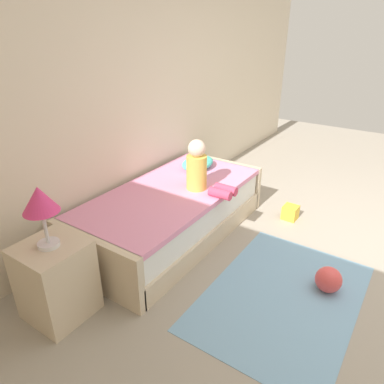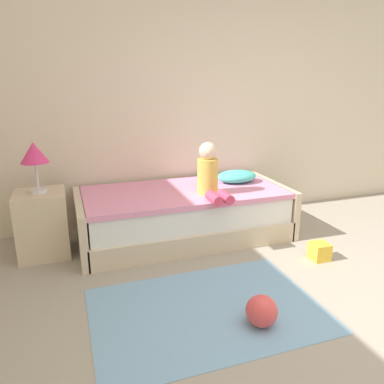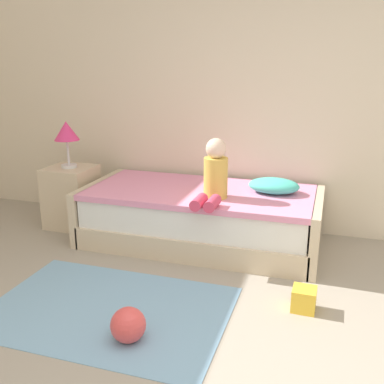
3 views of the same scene
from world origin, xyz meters
name	(u,v)px [view 3 (image 3 of 3)]	position (x,y,z in m)	size (l,w,h in m)	color
wall_rear	(289,78)	(0.00, 2.60, 1.45)	(7.20, 0.10, 2.90)	beige
bed	(200,217)	(-0.65, 2.00, 0.25)	(2.11, 1.00, 0.50)	beige
nightstand	(72,197)	(-2.00, 2.03, 0.30)	(0.44, 0.44, 0.60)	beige
table_lamp	(67,133)	(-2.00, 2.03, 0.94)	(0.24, 0.24, 0.45)	silver
child_figure	(214,175)	(-0.47, 1.77, 0.70)	(0.20, 0.51, 0.50)	gold
pillow	(274,186)	(-0.02, 2.10, 0.56)	(0.44, 0.30, 0.13)	#4CCCBC
toy_ball	(128,325)	(-0.63, 0.43, 0.11)	(0.21, 0.21, 0.21)	#E54C4C
area_rug	(108,309)	(-0.91, 0.70, 0.00)	(1.60, 1.10, 0.01)	#7AA8CC
toy_block	(304,299)	(0.34, 1.10, 0.08)	(0.16, 0.16, 0.16)	yellow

